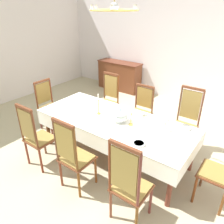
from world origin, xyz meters
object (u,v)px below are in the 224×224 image
(chair_south_a, at_px, (36,136))
(bowl_far_left, at_px, (185,127))
(spoon_secondary, at_px, (146,116))
(sideboard, at_px, (119,76))
(chair_south_c, at_px, (129,183))
(candlestick_east, at_px, (131,118))
(chair_north_c, at_px, (186,121))
(candlestick_west, at_px, (98,106))
(bowl_near_left, at_px, (120,107))
(dining_table, at_px, (114,123))
(soup_tureen, at_px, (120,116))
(chair_north_a, at_px, (108,99))
(bowl_near_right, at_px, (139,114))
(bowl_far_right, at_px, (139,144))
(chair_head_east, at_px, (222,170))
(chair_south_b, at_px, (73,155))
(spoon_primary, at_px, (116,106))
(chandelier, at_px, (114,9))
(chair_head_west, at_px, (49,104))
(chair_north_b, at_px, (141,110))

(chair_south_a, relative_size, bowl_far_left, 6.63)
(spoon_secondary, bearing_deg, sideboard, 134.38)
(chair_south_c, bearing_deg, candlestick_east, 121.38)
(chair_south_c, xyz_separation_m, chair_north_c, (-0.00, 1.93, -0.00))
(chair_south_c, relative_size, candlestick_west, 3.23)
(bowl_near_left, bearing_deg, bowl_far_left, -0.67)
(dining_table, relative_size, soup_tureen, 9.75)
(chair_north_a, height_order, sideboard, chair_north_a)
(dining_table, bearing_deg, candlestick_west, 180.00)
(soup_tureen, relative_size, bowl_near_right, 1.51)
(bowl_far_left, distance_m, bowl_far_right, 0.89)
(chair_south_a, height_order, soup_tureen, chair_south_a)
(chair_south_a, relative_size, chair_head_east, 1.07)
(chair_south_a, bearing_deg, sideboard, 105.19)
(chair_south_b, height_order, chair_south_c, chair_south_c)
(spoon_secondary, bearing_deg, bowl_near_right, -165.99)
(chair_north_c, xyz_separation_m, spoon_secondary, (-0.55, -0.53, 0.16))
(spoon_primary, bearing_deg, chair_south_c, -46.22)
(bowl_far_right, xyz_separation_m, chandelier, (-0.72, 0.40, 1.68))
(chair_head_west, bearing_deg, chandelier, 90.00)
(chair_south_b, xyz_separation_m, candlestick_west, (-0.33, 0.96, 0.32))
(candlestick_west, height_order, chandelier, chandelier)
(candlestick_west, bearing_deg, candlestick_east, -0.00)
(chair_north_a, relative_size, chair_south_b, 0.98)
(bowl_far_left, xyz_separation_m, spoon_secondary, (-0.71, 0.02, -0.02))
(chair_north_c, distance_m, bowl_near_left, 1.24)
(soup_tureen, height_order, chandelier, chandelier)
(chair_south_b, distance_m, spoon_primary, 1.46)
(dining_table, distance_m, chair_south_a, 1.30)
(dining_table, height_order, chandelier, chandelier)
(chair_south_a, height_order, chandelier, chandelier)
(chair_north_c, relative_size, soup_tureen, 4.40)
(candlestick_west, height_order, bowl_far_left, candlestick_west)
(bowl_near_left, bearing_deg, chair_south_b, -83.02)
(chair_north_c, distance_m, chair_head_west, 2.86)
(spoon_primary, distance_m, spoon_secondary, 0.67)
(candlestick_west, distance_m, spoon_secondary, 0.85)
(candlestick_west, bearing_deg, chair_south_a, -119.08)
(chair_head_west, xyz_separation_m, chandelier, (1.76, -0.00, 1.89))
(bowl_near_left, xyz_separation_m, bowl_far_right, (0.90, -0.83, -0.00))
(chandelier, bearing_deg, chair_north_b, 90.71)
(dining_table, xyz_separation_m, chair_head_west, (-1.76, 0.00, -0.12))
(dining_table, xyz_separation_m, chair_north_a, (-0.87, 0.96, -0.10))
(dining_table, height_order, chair_head_west, chair_head_west)
(chair_north_c, bearing_deg, spoon_secondary, 44.12)
(chandelier, bearing_deg, dining_table, 0.00)
(bowl_near_right, bearing_deg, chair_north_b, 115.85)
(chair_north_a, xyz_separation_m, spoon_secondary, (1.25, -0.53, 0.17))
(dining_table, bearing_deg, bowl_far_right, -28.90)
(sideboard, bearing_deg, bowl_far_right, 128.40)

